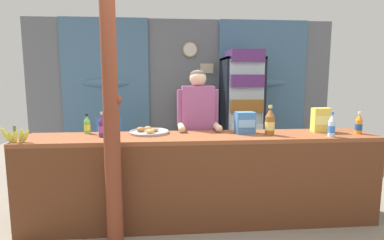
% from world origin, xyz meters
% --- Properties ---
extents(ground_plane, '(8.14, 8.14, 0.00)m').
position_xyz_m(ground_plane, '(0.00, 1.25, 0.00)').
color(ground_plane, gray).
extents(back_wall_curtained, '(5.62, 0.22, 2.55)m').
position_xyz_m(back_wall_curtained, '(0.01, 3.18, 1.31)').
color(back_wall_curtained, slate).
rests_on(back_wall_curtained, ground).
extents(stall_counter, '(3.56, 0.57, 0.91)m').
position_xyz_m(stall_counter, '(0.04, 0.40, 0.57)').
color(stall_counter, brown).
rests_on(stall_counter, ground).
extents(timber_post, '(0.16, 0.14, 2.43)m').
position_xyz_m(timber_post, '(-0.79, 0.09, 1.17)').
color(timber_post, brown).
rests_on(timber_post, ground).
extents(drink_fridge, '(0.65, 0.74, 1.94)m').
position_xyz_m(drink_fridge, '(0.96, 2.54, 1.06)').
color(drink_fridge, black).
rests_on(drink_fridge, ground).
extents(bottle_shelf_rack, '(0.48, 0.28, 1.33)m').
position_xyz_m(bottle_shelf_rack, '(0.18, 2.88, 0.70)').
color(bottle_shelf_rack, brown).
rests_on(bottle_shelf_rack, ground).
extents(plastic_lawn_chair, '(0.61, 0.61, 0.86)m').
position_xyz_m(plastic_lawn_chair, '(-1.17, 2.33, 0.49)').
color(plastic_lawn_chair, '#3884D6').
rests_on(plastic_lawn_chair, ground).
extents(shopkeeper, '(0.48, 0.42, 1.58)m').
position_xyz_m(shopkeeper, '(0.04, 0.94, 0.99)').
color(shopkeeper, '#28282D').
rests_on(shopkeeper, ground).
extents(soda_bottle_iced_tea, '(0.10, 0.10, 0.31)m').
position_xyz_m(soda_bottle_iced_tea, '(0.73, 0.47, 1.04)').
color(soda_bottle_iced_tea, brown).
rests_on(soda_bottle_iced_tea, stall_counter).
extents(soda_bottle_lime_soda, '(0.06, 0.06, 0.21)m').
position_xyz_m(soda_bottle_lime_soda, '(-1.15, 0.72, 1.00)').
color(soda_bottle_lime_soda, '#75C64C').
rests_on(soda_bottle_lime_soda, stall_counter).
extents(soda_bottle_grape_soda, '(0.07, 0.07, 0.25)m').
position_xyz_m(soda_bottle_grape_soda, '(-0.95, 0.51, 1.02)').
color(soda_bottle_grape_soda, '#56286B').
rests_on(soda_bottle_grape_soda, stall_counter).
extents(soda_bottle_water, '(0.07, 0.07, 0.25)m').
position_xyz_m(soda_bottle_water, '(1.30, 0.32, 1.02)').
color(soda_bottle_water, silver).
rests_on(soda_bottle_water, stall_counter).
extents(soda_bottle_orange_soda, '(0.07, 0.07, 0.23)m').
position_xyz_m(soda_bottle_orange_soda, '(1.67, 0.45, 1.01)').
color(soda_bottle_orange_soda, orange).
rests_on(soda_bottle_orange_soda, stall_counter).
extents(snack_box_biscuit, '(0.19, 0.15, 0.23)m').
position_xyz_m(snack_box_biscuit, '(0.50, 0.58, 1.03)').
color(snack_box_biscuit, '#3D75B7').
rests_on(snack_box_biscuit, stall_counter).
extents(snack_box_instant_noodle, '(0.18, 0.11, 0.26)m').
position_xyz_m(snack_box_instant_noodle, '(1.34, 0.60, 1.04)').
color(snack_box_instant_noodle, '#EAD14C').
rests_on(snack_box_instant_noodle, stall_counter).
extents(pastry_tray, '(0.41, 0.41, 0.07)m').
position_xyz_m(pastry_tray, '(-0.51, 0.67, 0.93)').
color(pastry_tray, '#BCBCC1').
rests_on(pastry_tray, stall_counter).
extents(banana_bunch, '(0.28, 0.05, 0.16)m').
position_xyz_m(banana_bunch, '(-1.68, 0.32, 0.98)').
color(banana_bunch, '#DBCC42').
rests_on(banana_bunch, stall_counter).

